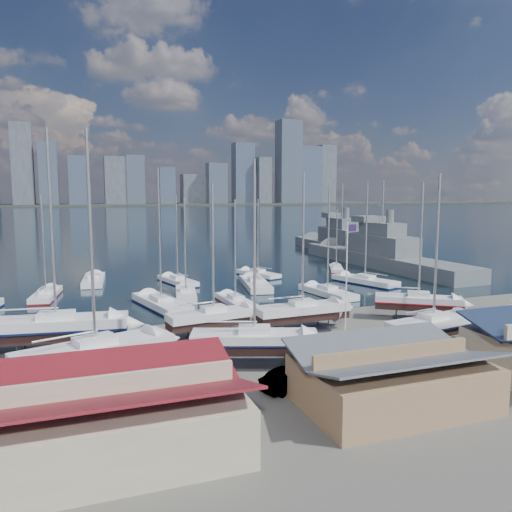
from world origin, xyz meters
name	(u,v)px	position (x,y,z in m)	size (l,w,h in m)	color
ground	(293,340)	(0.00, -10.00, 0.00)	(1400.00, 1400.00, 0.00)	#605E59
water	(106,215)	(0.00, 300.00, -0.15)	(1400.00, 600.00, 0.40)	#172A34
far_shore	(93,205)	(0.00, 560.00, 1.10)	(1400.00, 80.00, 2.20)	#2D332D
skyline	(84,172)	(-7.83, 553.76, 39.09)	(639.14, 43.80, 107.69)	#475166
shed_red	(111,412)	(-18.00, -26.00, 2.32)	(14.70, 9.45, 4.51)	#BFB293
shed_grey	(392,374)	(0.00, -26.00, 2.15)	(12.60, 8.40, 4.17)	#8C6B4C
sailboat_cradle_0	(57,328)	(-21.35, -6.34, 2.26)	(12.71, 5.23, 19.65)	#2D2D33
sailboat_cradle_1	(96,354)	(-18.38, -15.08, 2.21)	(12.11, 6.89, 18.66)	#2D2D33
sailboat_cradle_2	(214,317)	(-7.00, -6.52, 2.03)	(9.48, 3.93, 15.09)	#2D2D33
sailboat_cradle_3	(254,341)	(-6.03, -15.71, 2.11)	(10.77, 6.23, 16.75)	#2D2D33
sailboat_cradle_4	(302,311)	(2.13, -7.47, 2.08)	(9.97, 3.15, 16.10)	#2D2D33
sailboat_cradle_5	(433,325)	(11.09, -16.54, 2.06)	(10.12, 4.41, 15.83)	#2D2D33
sailboat_cradle_6	(418,302)	(16.34, -7.66, 2.04)	(9.31, 7.50, 15.34)	#2D2D33
sailboat_moored_1	(46,296)	(-23.55, 19.03, 0.31)	(4.07, 10.00, 14.53)	black
sailboat_moored_2	(94,282)	(-17.08, 28.52, 0.32)	(4.04, 11.06, 16.34)	black
sailboat_moored_3	(161,306)	(-9.83, 7.93, 0.31)	(6.07, 12.46, 17.96)	black
sailboat_moored_4	(186,295)	(-5.56, 13.54, 0.32)	(4.26, 9.74, 14.22)	black
sailboat_moored_5	(178,282)	(-4.72, 23.70, 0.31)	(5.03, 10.14, 14.61)	black
sailboat_moored_6	(235,303)	(-0.66, 6.47, 0.31)	(2.99, 9.45, 13.98)	black
sailboat_moored_7	(255,286)	(5.67, 16.54, 0.32)	(5.30, 12.10, 17.67)	black
sailboat_moored_8	(258,275)	(9.52, 26.01, 0.31)	(5.65, 9.57, 13.82)	black
sailboat_moored_9	(327,294)	(13.04, 7.54, 0.32)	(4.31, 10.65, 15.62)	black
sailboat_moored_10	(365,282)	(22.79, 13.50, 0.31)	(6.54, 11.60, 16.73)	black
sailboat_moored_11	(336,269)	(25.28, 27.21, 0.31)	(5.34, 8.06, 11.77)	black
naval_ship_east	(381,258)	(36.15, 29.13, 1.66)	(9.14, 46.31, 18.15)	#5A5F63
naval_ship_west	(341,246)	(39.60, 50.71, 1.66)	(9.33, 43.17, 17.86)	#5A5F63
car_a	(215,379)	(-10.37, -19.30, 0.72)	(1.71, 4.25, 1.45)	gray
car_b	(291,379)	(-5.24, -21.25, 0.79)	(1.68, 4.81, 1.59)	gray
car_c	(370,371)	(1.14, -21.69, 0.72)	(2.40, 5.21, 1.45)	gray
car_d	(447,348)	(10.56, -19.01, 0.74)	(2.06, 5.07, 1.47)	gray
flagpole	(347,272)	(5.08, -11.23, 6.51)	(1.01, 0.12, 11.38)	white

